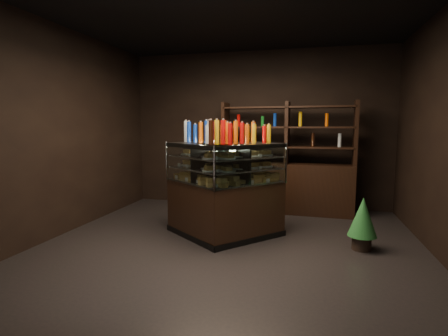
{
  "coord_description": "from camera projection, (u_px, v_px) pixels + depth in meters",
  "views": [
    {
      "loc": [
        0.98,
        -4.3,
        1.59
      ],
      "look_at": [
        -0.14,
        0.26,
        1.01
      ],
      "focal_mm": 28.0,
      "sensor_mm": 36.0,
      "label": 1
    }
  ],
  "objects": [
    {
      "name": "back_shelving",
      "position": [
        286.0,
        179.0,
        6.34
      ],
      "size": [
        2.38,
        0.52,
        2.0
      ],
      "rotation": [
        0.0,
        0.0,
        -0.04
      ],
      "color": "black",
      "rests_on": "ground"
    },
    {
      "name": "food_display",
      "position": [
        223.0,
        167.0,
        4.86
      ],
      "size": [
        1.43,
        0.95,
        0.42
      ],
      "color": "gold",
      "rests_on": "display_case"
    },
    {
      "name": "potted_conifer",
      "position": [
        363.0,
        216.0,
        4.43
      ],
      "size": [
        0.36,
        0.36,
        0.77
      ],
      "rotation": [
        0.0,
        0.0,
        -0.18
      ],
      "color": "black",
      "rests_on": "ground"
    },
    {
      "name": "bottles_top",
      "position": [
        223.0,
        133.0,
        4.81
      ],
      "size": [
        1.26,
        0.8,
        0.3
      ],
      "color": "silver",
      "rests_on": "display_case"
    },
    {
      "name": "display_case",
      "position": [
        223.0,
        206.0,
        4.94
      ],
      "size": [
        1.78,
        1.33,
        1.35
      ],
      "rotation": [
        0.0,
        0.0,
        0.08
      ],
      "color": "black",
      "rests_on": "ground"
    },
    {
      "name": "room_shell",
      "position": [
        230.0,
        97.0,
        4.34
      ],
      "size": [
        5.02,
        5.02,
        3.01
      ],
      "color": "black",
      "rests_on": "ground"
    },
    {
      "name": "ground",
      "position": [
        229.0,
        247.0,
        4.57
      ],
      "size": [
        5.0,
        5.0,
        0.0
      ],
      "primitive_type": "plane",
      "color": "black",
      "rests_on": "ground"
    }
  ]
}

